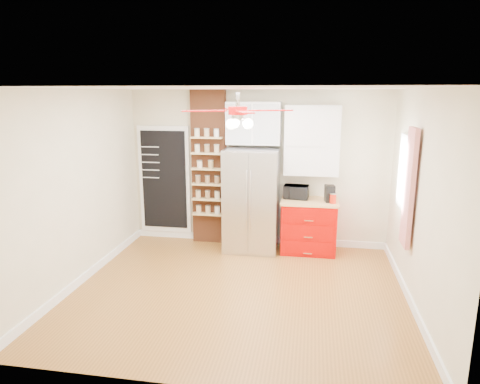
% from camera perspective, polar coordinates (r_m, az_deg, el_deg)
% --- Properties ---
extents(floor, '(4.50, 4.50, 0.00)m').
position_cam_1_polar(floor, '(6.01, -0.26, -13.03)').
color(floor, '#8F5B24').
rests_on(floor, ground).
extents(ceiling, '(4.50, 4.50, 0.00)m').
position_cam_1_polar(ceiling, '(5.39, -0.29, 13.67)').
color(ceiling, white).
rests_on(ceiling, wall_back).
extents(wall_back, '(4.50, 0.02, 2.70)m').
position_cam_1_polar(wall_back, '(7.48, 2.36, 3.13)').
color(wall_back, beige).
rests_on(wall_back, floor).
extents(wall_front, '(4.50, 0.02, 2.70)m').
position_cam_1_polar(wall_front, '(3.68, -5.69, -7.64)').
color(wall_front, beige).
rests_on(wall_front, floor).
extents(wall_left, '(0.02, 4.00, 2.70)m').
position_cam_1_polar(wall_left, '(6.32, -20.79, 0.41)').
color(wall_left, beige).
rests_on(wall_left, floor).
extents(wall_right, '(0.02, 4.00, 2.70)m').
position_cam_1_polar(wall_right, '(5.62, 22.94, -1.28)').
color(wall_right, beige).
rests_on(wall_right, floor).
extents(chalkboard, '(0.95, 0.05, 1.95)m').
position_cam_1_polar(chalkboard, '(7.89, -10.04, 1.61)').
color(chalkboard, white).
rests_on(chalkboard, wall_back).
extents(brick_pillar, '(0.60, 0.16, 2.70)m').
position_cam_1_polar(brick_pillar, '(7.56, -4.13, 3.21)').
color(brick_pillar, brown).
rests_on(brick_pillar, floor).
extents(fridge, '(0.90, 0.70, 1.75)m').
position_cam_1_polar(fridge, '(7.23, 1.56, -1.07)').
color(fridge, '#B9B9BE').
rests_on(fridge, floor).
extents(upper_glass_cabinet, '(0.90, 0.35, 0.70)m').
position_cam_1_polar(upper_glass_cabinet, '(7.22, 1.84, 9.17)').
color(upper_glass_cabinet, white).
rests_on(upper_glass_cabinet, wall_back).
extents(red_cabinet, '(0.94, 0.64, 0.90)m').
position_cam_1_polar(red_cabinet, '(7.33, 9.15, -4.48)').
color(red_cabinet, '#B80300').
rests_on(red_cabinet, floor).
extents(upper_shelf_unit, '(0.90, 0.30, 1.15)m').
position_cam_1_polar(upper_shelf_unit, '(7.20, 9.58, 6.79)').
color(upper_shelf_unit, white).
rests_on(upper_shelf_unit, wall_back).
extents(window, '(0.04, 0.75, 1.05)m').
position_cam_1_polar(window, '(6.44, 21.16, 2.42)').
color(window, white).
rests_on(window, wall_right).
extents(curtain, '(0.06, 0.40, 1.55)m').
position_cam_1_polar(curtain, '(5.92, 21.62, 0.51)').
color(curtain, red).
rests_on(curtain, wall_right).
extents(ceiling_fan, '(1.40, 1.40, 0.44)m').
position_cam_1_polar(ceiling_fan, '(5.40, -0.29, 10.74)').
color(ceiling_fan, silver).
rests_on(ceiling_fan, ceiling).
extents(toaster_oven, '(0.43, 0.31, 0.23)m').
position_cam_1_polar(toaster_oven, '(7.26, 7.50, -0.00)').
color(toaster_oven, black).
rests_on(toaster_oven, red_cabinet).
extents(coffee_maker, '(0.18, 0.22, 0.28)m').
position_cam_1_polar(coffee_maker, '(7.14, 11.86, -0.20)').
color(coffee_maker, black).
rests_on(coffee_maker, red_cabinet).
extents(canister_left, '(0.13, 0.13, 0.15)m').
position_cam_1_polar(canister_left, '(7.05, 12.29, -0.88)').
color(canister_left, '#B91D0A').
rests_on(canister_left, red_cabinet).
extents(canister_right, '(0.11, 0.11, 0.12)m').
position_cam_1_polar(canister_right, '(7.17, 12.25, -0.77)').
color(canister_right, '#BA210A').
rests_on(canister_right, red_cabinet).
extents(pantry_jar_oats, '(0.10, 0.10, 0.12)m').
position_cam_1_polar(pantry_jar_oats, '(7.45, -5.40, 3.68)').
color(pantry_jar_oats, beige).
rests_on(pantry_jar_oats, brick_pillar).
extents(pantry_jar_beans, '(0.12, 0.12, 0.13)m').
position_cam_1_polar(pantry_jar_beans, '(7.39, -3.93, 3.67)').
color(pantry_jar_beans, olive).
rests_on(pantry_jar_beans, brick_pillar).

